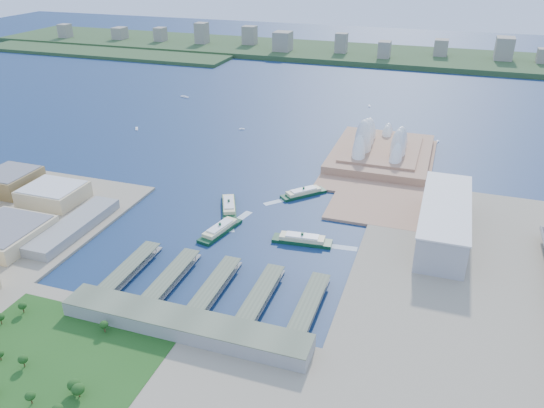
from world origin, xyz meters
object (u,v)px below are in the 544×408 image
(ferry_b, at_px, (304,191))
(ferry_c, at_px, (220,228))
(opera_house, at_px, (383,137))
(ferry_d, at_px, (302,238))
(ferry_a, at_px, (229,204))
(toaster_building, at_px, (444,221))

(ferry_b, height_order, ferry_c, ferry_c)
(opera_house, bearing_deg, ferry_d, -99.38)
(ferry_a, relative_size, ferry_b, 1.04)
(toaster_building, distance_m, ferry_a, 231.16)
(opera_house, xyz_separation_m, toaster_building, (90.00, -200.00, -11.50))
(opera_house, bearing_deg, toaster_building, -65.77)
(opera_house, relative_size, ferry_a, 3.05)
(ferry_a, distance_m, ferry_c, 54.84)
(toaster_building, xyz_separation_m, ferry_d, (-131.88, -53.53, -14.86))
(ferry_a, distance_m, ferry_b, 92.75)
(toaster_building, xyz_separation_m, ferry_c, (-217.88, -61.14, -14.88))
(toaster_building, bearing_deg, ferry_d, -157.91)
(opera_house, relative_size, ferry_b, 3.18)
(toaster_building, height_order, ferry_c, toaster_building)
(opera_house, relative_size, ferry_c, 3.03)
(toaster_building, distance_m, ferry_b, 169.15)
(opera_house, xyz_separation_m, ferry_c, (-127.88, -261.14, -26.38))
(ferry_a, relative_size, ferry_d, 0.99)
(ferry_b, bearing_deg, opera_house, 107.98)
(toaster_building, bearing_deg, ferry_a, -178.07)
(toaster_building, relative_size, ferry_a, 2.63)
(toaster_building, relative_size, ferry_c, 2.61)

